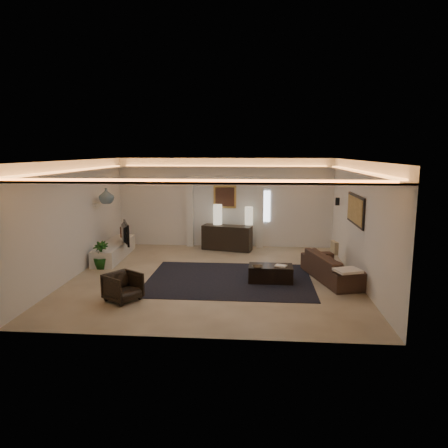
# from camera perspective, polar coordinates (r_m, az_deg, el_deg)

# --- Properties ---
(floor) EXTENTS (7.00, 7.00, 0.00)m
(floor) POSITION_cam_1_polar(r_m,az_deg,el_deg) (10.60, -1.35, -7.21)
(floor) COLOR tan
(floor) RESTS_ON ground
(ceiling) EXTENTS (7.00, 7.00, 0.00)m
(ceiling) POSITION_cam_1_polar(r_m,az_deg,el_deg) (10.14, -1.41, 8.65)
(ceiling) COLOR white
(ceiling) RESTS_ON ground
(wall_back) EXTENTS (7.00, 0.00, 7.00)m
(wall_back) POSITION_cam_1_polar(r_m,az_deg,el_deg) (13.72, 0.13, 2.91)
(wall_back) COLOR silver
(wall_back) RESTS_ON ground
(wall_front) EXTENTS (7.00, 0.00, 7.00)m
(wall_front) POSITION_cam_1_polar(r_m,az_deg,el_deg) (6.87, -4.39, -4.21)
(wall_front) COLOR silver
(wall_front) RESTS_ON ground
(wall_left) EXTENTS (0.00, 7.00, 7.00)m
(wall_left) POSITION_cam_1_polar(r_m,az_deg,el_deg) (11.18, -19.52, 0.74)
(wall_left) COLOR silver
(wall_left) RESTS_ON ground
(wall_right) EXTENTS (0.00, 7.00, 7.00)m
(wall_right) POSITION_cam_1_polar(r_m,az_deg,el_deg) (10.51, 17.97, 0.27)
(wall_right) COLOR silver
(wall_right) RESTS_ON ground
(cove_soffit) EXTENTS (7.00, 7.00, 0.04)m
(cove_soffit) POSITION_cam_1_polar(r_m,az_deg,el_deg) (10.15, -1.41, 7.07)
(cove_soffit) COLOR silver
(cove_soffit) RESTS_ON ceiling
(daylight_slit) EXTENTS (0.25, 0.03, 1.00)m
(daylight_slit) POSITION_cam_1_polar(r_m,az_deg,el_deg) (13.68, 5.78, 2.42)
(daylight_slit) COLOR white
(daylight_slit) RESTS_ON wall_back
(area_rug) EXTENTS (4.00, 3.00, 0.01)m
(area_rug) POSITION_cam_1_polar(r_m,az_deg,el_deg) (10.38, 0.76, -7.56)
(area_rug) COLOR black
(area_rug) RESTS_ON ground
(pilaster_left) EXTENTS (0.22, 0.20, 2.20)m
(pilaster_left) POSITION_cam_1_polar(r_m,az_deg,el_deg) (13.81, -4.67, 1.46)
(pilaster_left) COLOR silver
(pilaster_left) RESTS_ON ground
(pilaster_right) EXTENTS (0.22, 0.20, 2.20)m
(pilaster_right) POSITION_cam_1_polar(r_m,az_deg,el_deg) (13.63, 4.92, 1.34)
(pilaster_right) COLOR silver
(pilaster_right) RESTS_ON ground
(alcove_header) EXTENTS (2.52, 0.20, 0.12)m
(alcove_header) POSITION_cam_1_polar(r_m,az_deg,el_deg) (13.55, 0.10, 6.22)
(alcove_header) COLOR silver
(alcove_header) RESTS_ON wall_back
(painting_frame) EXTENTS (0.74, 0.04, 0.74)m
(painting_frame) POSITION_cam_1_polar(r_m,az_deg,el_deg) (13.67, 0.12, 3.73)
(painting_frame) COLOR tan
(painting_frame) RESTS_ON wall_back
(painting_canvas) EXTENTS (0.62, 0.02, 0.62)m
(painting_canvas) POSITION_cam_1_polar(r_m,az_deg,el_deg) (13.64, 0.11, 3.72)
(painting_canvas) COLOR #4C2D1E
(painting_canvas) RESTS_ON wall_back
(art_panel_frame) EXTENTS (0.04, 1.64, 0.74)m
(art_panel_frame) POSITION_cam_1_polar(r_m,az_deg,el_deg) (10.75, 17.53, 1.85)
(art_panel_frame) COLOR black
(art_panel_frame) RESTS_ON wall_right
(art_panel_gold) EXTENTS (0.02, 1.50, 0.62)m
(art_panel_gold) POSITION_cam_1_polar(r_m,az_deg,el_deg) (10.75, 17.40, 1.85)
(art_panel_gold) COLOR tan
(art_panel_gold) RESTS_ON wall_right
(wall_sconce) EXTENTS (0.12, 0.12, 0.22)m
(wall_sconce) POSITION_cam_1_polar(r_m,az_deg,el_deg) (12.58, 15.21, 2.98)
(wall_sconce) COLOR black
(wall_sconce) RESTS_ON wall_right
(wall_niche) EXTENTS (0.10, 0.55, 0.04)m
(wall_niche) POSITION_cam_1_polar(r_m,az_deg,el_deg) (12.41, -16.71, 2.68)
(wall_niche) COLOR silver
(wall_niche) RESTS_ON wall_left
(console) EXTENTS (1.63, 0.83, 0.78)m
(console) POSITION_cam_1_polar(r_m,az_deg,el_deg) (13.32, 0.41, -1.88)
(console) COLOR black
(console) RESTS_ON ground
(lamp_left) EXTENTS (0.33, 0.33, 0.64)m
(lamp_left) POSITION_cam_1_polar(r_m,az_deg,el_deg) (13.46, -0.88, 1.23)
(lamp_left) COLOR beige
(lamp_left) RESTS_ON console
(lamp_right) EXTENTS (0.34, 0.34, 0.58)m
(lamp_right) POSITION_cam_1_polar(r_m,az_deg,el_deg) (13.40, 3.41, 1.17)
(lamp_right) COLOR beige
(lamp_right) RESTS_ON console
(media_ledge) EXTENTS (0.73, 2.52, 0.47)m
(media_ledge) POSITION_cam_1_polar(r_m,az_deg,el_deg) (12.81, -14.74, -3.49)
(media_ledge) COLOR silver
(media_ledge) RESTS_ON ground
(tv) EXTENTS (1.06, 0.56, 0.63)m
(tv) POSITION_cam_1_polar(r_m,az_deg,el_deg) (12.48, -13.69, -1.26)
(tv) COLOR black
(tv) RESTS_ON media_ledge
(figurine) EXTENTS (0.14, 0.14, 0.33)m
(figurine) POSITION_cam_1_polar(r_m,az_deg,el_deg) (13.45, -13.73, -1.01)
(figurine) COLOR #4B2E1F
(figurine) RESTS_ON media_ledge
(ginger_jar) EXTENTS (0.44, 0.44, 0.44)m
(ginger_jar) POSITION_cam_1_polar(r_m,az_deg,el_deg) (12.14, -15.74, 3.71)
(ginger_jar) COLOR #344C57
(ginger_jar) RESTS_ON wall_niche
(plant) EXTENTS (0.41, 0.41, 0.74)m
(plant) POSITION_cam_1_polar(r_m,az_deg,el_deg) (11.72, -16.42, -4.09)
(plant) COLOR #12380E
(plant) RESTS_ON ground
(sofa) EXTENTS (2.32, 1.40, 0.63)m
(sofa) POSITION_cam_1_polar(r_m,az_deg,el_deg) (10.64, 14.67, -5.70)
(sofa) COLOR brown
(sofa) RESTS_ON ground
(throw_blanket) EXTENTS (0.65, 0.59, 0.06)m
(throw_blanket) POSITION_cam_1_polar(r_m,az_deg,el_deg) (9.57, 16.51, -6.09)
(throw_blanket) COLOR white
(throw_blanket) RESTS_ON sofa
(throw_pillow) EXTENTS (0.16, 0.36, 0.34)m
(throw_pillow) POSITION_cam_1_polar(r_m,az_deg,el_deg) (11.69, 14.81, -3.14)
(throw_pillow) COLOR tan
(throw_pillow) RESTS_ON sofa
(coffee_table) EXTENTS (1.06, 0.60, 0.39)m
(coffee_table) POSITION_cam_1_polar(r_m,az_deg,el_deg) (10.24, 6.37, -6.71)
(coffee_table) COLOR black
(coffee_table) RESTS_ON ground
(bowl) EXTENTS (0.30, 0.30, 0.06)m
(bowl) POSITION_cam_1_polar(r_m,az_deg,el_deg) (9.89, 4.59, -5.85)
(bowl) COLOR #35281A
(bowl) RESTS_ON coffee_table
(magazine) EXTENTS (0.31, 0.28, 0.03)m
(magazine) POSITION_cam_1_polar(r_m,az_deg,el_deg) (10.14, 7.77, -5.61)
(magazine) COLOR silver
(magazine) RESTS_ON coffee_table
(armchair) EXTENTS (0.91, 0.90, 0.60)m
(armchair) POSITION_cam_1_polar(r_m,az_deg,el_deg) (9.15, -13.62, -8.33)
(armchair) COLOR #2F281F
(armchair) RESTS_ON ground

